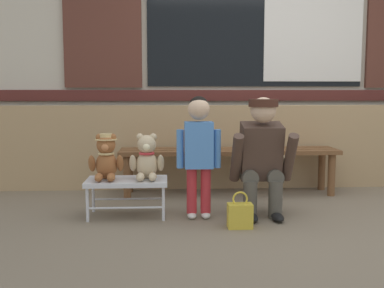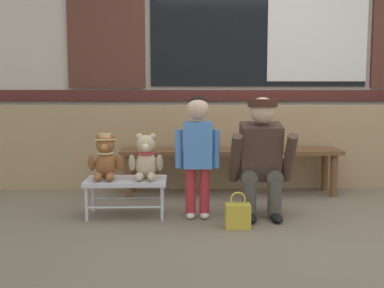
% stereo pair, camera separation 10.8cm
% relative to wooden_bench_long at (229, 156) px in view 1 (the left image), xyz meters
% --- Properties ---
extents(ground_plane, '(60.00, 60.00, 0.00)m').
position_rel_wooden_bench_long_xyz_m(ground_plane, '(0.40, -1.06, -0.37)').
color(ground_plane, '#756651').
extents(brick_low_wall, '(7.23, 0.25, 0.85)m').
position_rel_wooden_bench_long_xyz_m(brick_low_wall, '(0.40, 0.37, 0.05)').
color(brick_low_wall, tan).
rests_on(brick_low_wall, ground).
extents(shop_facade, '(7.37, 0.26, 3.56)m').
position_rel_wooden_bench_long_xyz_m(shop_facade, '(0.40, 0.88, 1.41)').
color(shop_facade, beige).
rests_on(shop_facade, ground).
extents(wooden_bench_long, '(2.10, 0.40, 0.44)m').
position_rel_wooden_bench_long_xyz_m(wooden_bench_long, '(0.00, 0.00, 0.00)').
color(wooden_bench_long, brown).
rests_on(wooden_bench_long, ground).
extents(small_display_bench, '(0.64, 0.36, 0.30)m').
position_rel_wooden_bench_long_xyz_m(small_display_bench, '(-0.92, -0.77, -0.11)').
color(small_display_bench, silver).
rests_on(small_display_bench, ground).
extents(teddy_bear_with_hat, '(0.28, 0.27, 0.36)m').
position_rel_wooden_bench_long_xyz_m(teddy_bear_with_hat, '(-1.08, -0.76, 0.10)').
color(teddy_bear_with_hat, '#93562D').
rests_on(teddy_bear_with_hat, small_display_bench).
extents(teddy_bear_plain, '(0.28, 0.26, 0.36)m').
position_rel_wooden_bench_long_xyz_m(teddy_bear_plain, '(-0.76, -0.77, 0.09)').
color(teddy_bear_plain, '#CCB289').
rests_on(teddy_bear_plain, small_display_bench).
extents(child_standing, '(0.35, 0.18, 0.96)m').
position_rel_wooden_bench_long_xyz_m(child_standing, '(-0.35, -0.85, 0.22)').
color(child_standing, '#B7282D').
rests_on(child_standing, ground).
extents(adult_crouching, '(0.50, 0.49, 0.95)m').
position_rel_wooden_bench_long_xyz_m(adult_crouching, '(0.16, -0.81, 0.11)').
color(adult_crouching, '#4C473D').
rests_on(adult_crouching, ground).
extents(handbag_on_ground, '(0.18, 0.11, 0.27)m').
position_rel_wooden_bench_long_xyz_m(handbag_on_ground, '(-0.07, -1.14, -0.28)').
color(handbag_on_ground, gold).
rests_on(handbag_on_ground, ground).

